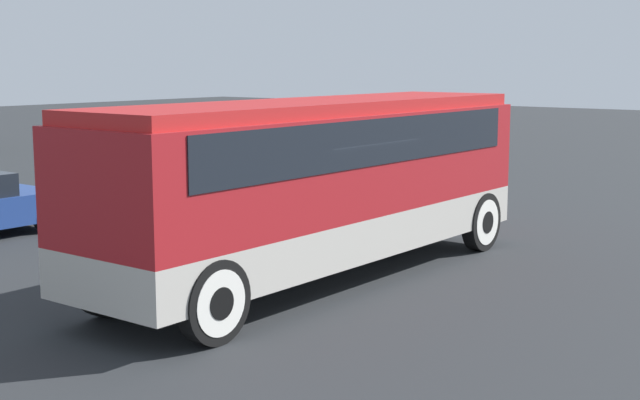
# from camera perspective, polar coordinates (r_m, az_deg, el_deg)

# --- Properties ---
(ground_plane) EXTENTS (120.00, 120.00, 0.00)m
(ground_plane) POSITION_cam_1_polar(r_m,az_deg,el_deg) (15.94, 0.00, -5.09)
(ground_plane) COLOR #26282B
(tour_bus) EXTENTS (9.91, 2.53, 3.18)m
(tour_bus) POSITION_cam_1_polar(r_m,az_deg,el_deg) (15.67, 0.21, 1.84)
(tour_bus) COLOR #B7B2A8
(tour_bus) RESTS_ON ground_plane
(parked_car_near) EXTENTS (4.74, 1.89, 1.46)m
(parked_car_near) POSITION_cam_1_polar(r_m,az_deg,el_deg) (23.83, -4.49, 1.32)
(parked_car_near) COLOR #BCBCC1
(parked_car_near) RESTS_ON ground_plane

